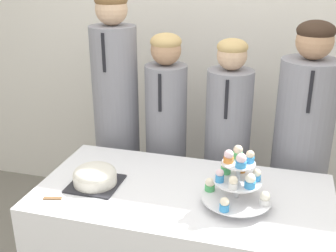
# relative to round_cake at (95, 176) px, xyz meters

# --- Properties ---
(wall_back) EXTENTS (9.00, 0.06, 2.70)m
(wall_back) POSITION_rel_round_cake_xyz_m (0.42, 1.26, 0.54)
(wall_back) COLOR silver
(wall_back) RESTS_ON ground_plane
(round_cake) EXTENTS (0.23, 0.23, 0.10)m
(round_cake) POSITION_rel_round_cake_xyz_m (0.00, 0.00, 0.00)
(round_cake) COLOR #232328
(round_cake) RESTS_ON table
(cake_knife) EXTENTS (0.27, 0.09, 0.01)m
(cake_knife) POSITION_rel_round_cake_xyz_m (-0.08, -0.16, -0.05)
(cake_knife) COLOR silver
(cake_knife) RESTS_ON table
(cupcake_stand) EXTENTS (0.31, 0.31, 0.28)m
(cupcake_stand) POSITION_rel_round_cake_xyz_m (0.68, -0.00, 0.08)
(cupcake_stand) COLOR silver
(cupcake_stand) RESTS_ON table
(student_0) EXTENTS (0.28, 0.28, 1.62)m
(student_0) POSITION_rel_round_cake_xyz_m (-0.15, 0.65, -0.03)
(student_0) COLOR gray
(student_0) RESTS_ON ground_plane
(student_1) EXTENTS (0.25, 0.25, 1.40)m
(student_1) POSITION_rel_round_cake_xyz_m (0.17, 0.65, -0.13)
(student_1) COLOR gray
(student_1) RESTS_ON ground_plane
(student_2) EXTENTS (0.26, 0.27, 1.39)m
(student_2) POSITION_rel_round_cake_xyz_m (0.55, 0.65, -0.15)
(student_2) COLOR gray
(student_2) RESTS_ON ground_plane
(student_3) EXTENTS (0.32, 0.32, 1.50)m
(student_3) POSITION_rel_round_cake_xyz_m (0.97, 0.65, -0.10)
(student_3) COLOR gray
(student_3) RESTS_ON ground_plane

